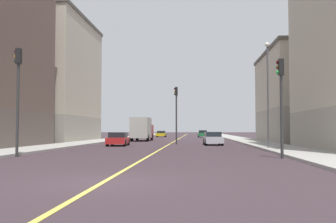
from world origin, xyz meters
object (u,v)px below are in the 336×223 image
(building_right_midblock, at_px, (45,80))
(box_truck, at_px, (142,129))
(traffic_light_median_far, at_px, (176,107))
(car_yellow, at_px, (161,134))
(traffic_light_left_near, at_px, (281,93))
(traffic_light_right_near, at_px, (18,87))
(building_left_mid, at_px, (311,96))
(car_green, at_px, (203,134))
(car_silver, at_px, (213,139))
(car_red, at_px, (118,139))
(street_lamp_left_near, at_px, (268,85))

(building_right_midblock, relative_size, box_truck, 2.21)
(traffic_light_median_far, xyz_separation_m, box_truck, (-5.27, 11.37, -2.27))
(car_yellow, bearing_deg, box_truck, -90.46)
(traffic_light_left_near, distance_m, traffic_light_right_near, 14.92)
(traffic_light_right_near, bearing_deg, building_right_midblock, 109.26)
(traffic_light_left_near, distance_m, traffic_light_median_far, 20.30)
(building_left_mid, relative_size, car_green, 3.72)
(car_silver, height_order, car_green, car_green)
(car_yellow, xyz_separation_m, car_red, (-0.35, -42.74, 0.02))
(traffic_light_right_near, bearing_deg, street_lamp_left_near, 29.76)
(building_right_midblock, height_order, traffic_light_median_far, building_right_midblock)
(traffic_light_left_near, relative_size, box_truck, 0.73)
(building_left_mid, relative_size, box_truck, 2.23)
(traffic_light_right_near, bearing_deg, car_red, 79.46)
(traffic_light_left_near, height_order, car_red, traffic_light_left_near)
(building_left_mid, distance_m, car_red, 25.38)
(car_red, bearing_deg, traffic_light_right_near, -100.54)
(building_right_midblock, height_order, car_silver, building_right_midblock)
(traffic_light_left_near, xyz_separation_m, car_silver, (-2.91, 17.55, -2.91))
(building_left_mid, relative_size, street_lamp_left_near, 2.00)
(car_silver, relative_size, car_red, 1.01)
(car_green, xyz_separation_m, box_truck, (-8.80, -24.90, 0.97))
(building_right_midblock, height_order, box_truck, building_right_midblock)
(building_right_midblock, bearing_deg, traffic_light_median_far, -25.61)
(traffic_light_median_far, distance_m, car_silver, 5.27)
(traffic_light_left_near, relative_size, street_lamp_left_near, 0.66)
(building_left_mid, bearing_deg, car_yellow, 124.88)
(street_lamp_left_near, bearing_deg, car_yellow, 104.70)
(building_left_mid, xyz_separation_m, traffic_light_left_near, (-9.73, -27.00, -2.11))
(building_right_midblock, xyz_separation_m, car_yellow, (12.85, 30.09, -7.51))
(building_right_midblock, xyz_separation_m, car_silver, (21.70, -10.19, -7.47))
(traffic_light_median_far, bearing_deg, building_right_midblock, 154.39)
(building_left_mid, relative_size, traffic_light_median_far, 2.74)
(building_left_mid, distance_m, box_truck, 22.36)
(building_right_midblock, xyz_separation_m, traffic_light_right_near, (9.69, -27.74, -4.09))
(traffic_light_median_far, bearing_deg, traffic_light_left_near, -70.70)
(building_right_midblock, xyz_separation_m, car_red, (12.50, -12.65, -7.49))
(car_green, bearing_deg, car_silver, -89.58)
(building_left_mid, xyz_separation_m, street_lamp_left_near, (-8.71, -17.88, -0.58))
(street_lamp_left_near, distance_m, car_silver, 10.31)
(street_lamp_left_near, distance_m, car_red, 15.09)
(traffic_light_left_near, height_order, car_yellow, traffic_light_left_near)
(building_left_mid, bearing_deg, traffic_light_median_far, -154.50)
(building_left_mid, height_order, car_yellow, building_left_mid)
(building_right_midblock, distance_m, traffic_light_right_near, 29.66)
(building_right_midblock, height_order, car_red, building_right_midblock)
(building_left_mid, distance_m, car_silver, 16.55)
(car_green, xyz_separation_m, car_red, (-8.92, -40.34, -0.05))
(building_right_midblock, relative_size, car_red, 4.08)
(car_green, distance_m, car_red, 41.32)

